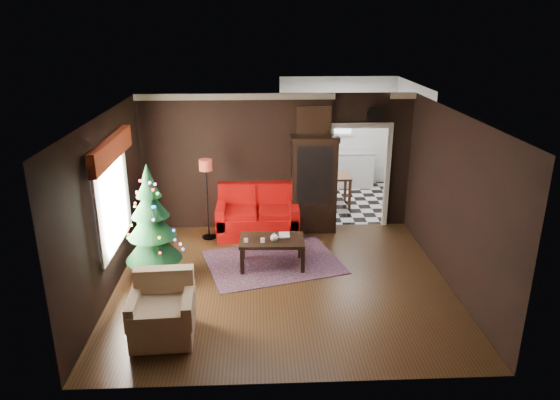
{
  "coord_description": "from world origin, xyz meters",
  "views": [
    {
      "loc": [
        -0.39,
        -7.59,
        4.16
      ],
      "look_at": [
        0.0,
        0.9,
        1.15
      ],
      "focal_mm": 32.86,
      "sensor_mm": 36.0,
      "label": 1
    }
  ],
  "objects_px": {
    "wall_clock": "(375,114)",
    "kitchen_table": "(334,190)",
    "coffee_table": "(272,252)",
    "christmas_tree": "(151,220)",
    "armchair": "(162,308)",
    "loveseat": "(258,212)",
    "teapot": "(274,238)",
    "floor_lamp": "(207,200)",
    "curio_cabinet": "(314,186)"
  },
  "relations": [
    {
      "from": "curio_cabinet",
      "to": "coffee_table",
      "type": "xyz_separation_m",
      "value": [
        -0.9,
        -1.64,
        -0.68
      ]
    },
    {
      "from": "loveseat",
      "to": "coffee_table",
      "type": "bearing_deg",
      "value": -80.16
    },
    {
      "from": "floor_lamp",
      "to": "kitchen_table",
      "type": "relative_size",
      "value": 2.15
    },
    {
      "from": "curio_cabinet",
      "to": "wall_clock",
      "type": "bearing_deg",
      "value": 8.53
    },
    {
      "from": "armchair",
      "to": "coffee_table",
      "type": "bearing_deg",
      "value": 50.61
    },
    {
      "from": "loveseat",
      "to": "christmas_tree",
      "type": "distance_m",
      "value": 2.53
    },
    {
      "from": "armchair",
      "to": "coffee_table",
      "type": "relative_size",
      "value": 0.78
    },
    {
      "from": "christmas_tree",
      "to": "coffee_table",
      "type": "relative_size",
      "value": 1.59
    },
    {
      "from": "coffee_table",
      "to": "kitchen_table",
      "type": "height_order",
      "value": "kitchen_table"
    },
    {
      "from": "floor_lamp",
      "to": "teapot",
      "type": "height_order",
      "value": "floor_lamp"
    },
    {
      "from": "coffee_table",
      "to": "teapot",
      "type": "xyz_separation_m",
      "value": [
        0.03,
        -0.1,
        0.33
      ]
    },
    {
      "from": "floor_lamp",
      "to": "coffee_table",
      "type": "relative_size",
      "value": 1.43
    },
    {
      "from": "coffee_table",
      "to": "wall_clock",
      "type": "relative_size",
      "value": 3.53
    },
    {
      "from": "armchair",
      "to": "kitchen_table",
      "type": "xyz_separation_m",
      "value": [
        3.11,
        5.17,
        -0.09
      ]
    },
    {
      "from": "christmas_tree",
      "to": "kitchen_table",
      "type": "xyz_separation_m",
      "value": [
        3.55,
        3.39,
        -0.68
      ]
    },
    {
      "from": "christmas_tree",
      "to": "teapot",
      "type": "relative_size",
      "value": 11.67
    },
    {
      "from": "loveseat",
      "to": "wall_clock",
      "type": "relative_size",
      "value": 5.31
    },
    {
      "from": "floor_lamp",
      "to": "kitchen_table",
      "type": "bearing_deg",
      "value": 33.03
    },
    {
      "from": "curio_cabinet",
      "to": "kitchen_table",
      "type": "height_order",
      "value": "curio_cabinet"
    },
    {
      "from": "christmas_tree",
      "to": "teapot",
      "type": "distance_m",
      "value": 2.09
    },
    {
      "from": "christmas_tree",
      "to": "coffee_table",
      "type": "height_order",
      "value": "christmas_tree"
    },
    {
      "from": "christmas_tree",
      "to": "wall_clock",
      "type": "xyz_separation_m",
      "value": [
        4.1,
        2.14,
        1.33
      ]
    },
    {
      "from": "wall_clock",
      "to": "coffee_table",
      "type": "bearing_deg",
      "value": -139.18
    },
    {
      "from": "floor_lamp",
      "to": "armchair",
      "type": "xyz_separation_m",
      "value": [
        -0.34,
        -3.37,
        -0.37
      ]
    },
    {
      "from": "christmas_tree",
      "to": "coffee_table",
      "type": "xyz_separation_m",
      "value": [
        1.99,
        0.33,
        -0.78
      ]
    },
    {
      "from": "floor_lamp",
      "to": "coffee_table",
      "type": "xyz_separation_m",
      "value": [
        1.22,
        -1.26,
        -0.56
      ]
    },
    {
      "from": "floor_lamp",
      "to": "christmas_tree",
      "type": "distance_m",
      "value": 1.78
    },
    {
      "from": "armchair",
      "to": "floor_lamp",
      "type": "bearing_deg",
      "value": 81.42
    },
    {
      "from": "floor_lamp",
      "to": "teapot",
      "type": "relative_size",
      "value": 10.49
    },
    {
      "from": "loveseat",
      "to": "christmas_tree",
      "type": "height_order",
      "value": "christmas_tree"
    },
    {
      "from": "floor_lamp",
      "to": "wall_clock",
      "type": "height_order",
      "value": "wall_clock"
    },
    {
      "from": "curio_cabinet",
      "to": "kitchen_table",
      "type": "bearing_deg",
      "value": 65.56
    },
    {
      "from": "loveseat",
      "to": "armchair",
      "type": "bearing_deg",
      "value": -110.45
    },
    {
      "from": "teapot",
      "to": "coffee_table",
      "type": "bearing_deg",
      "value": 108.74
    },
    {
      "from": "coffee_table",
      "to": "kitchen_table",
      "type": "xyz_separation_m",
      "value": [
        1.55,
        3.07,
        0.11
      ]
    },
    {
      "from": "floor_lamp",
      "to": "coffee_table",
      "type": "bearing_deg",
      "value": -45.87
    },
    {
      "from": "wall_clock",
      "to": "kitchen_table",
      "type": "bearing_deg",
      "value": 113.75
    },
    {
      "from": "christmas_tree",
      "to": "armchair",
      "type": "height_order",
      "value": "christmas_tree"
    },
    {
      "from": "christmas_tree",
      "to": "armchair",
      "type": "bearing_deg",
      "value": -76.31
    },
    {
      "from": "loveseat",
      "to": "kitchen_table",
      "type": "bearing_deg",
      "value": 42.51
    },
    {
      "from": "christmas_tree",
      "to": "coffee_table",
      "type": "distance_m",
      "value": 2.17
    },
    {
      "from": "kitchen_table",
      "to": "armchair",
      "type": "bearing_deg",
      "value": -121.04
    },
    {
      "from": "curio_cabinet",
      "to": "floor_lamp",
      "type": "xyz_separation_m",
      "value": [
        -2.13,
        -0.38,
        -0.12
      ]
    },
    {
      "from": "wall_clock",
      "to": "kitchen_table",
      "type": "distance_m",
      "value": 2.43
    },
    {
      "from": "curio_cabinet",
      "to": "coffee_table",
      "type": "relative_size",
      "value": 1.68
    },
    {
      "from": "christmas_tree",
      "to": "armchair",
      "type": "relative_size",
      "value": 2.02
    },
    {
      "from": "floor_lamp",
      "to": "christmas_tree",
      "type": "bearing_deg",
      "value": -115.86
    },
    {
      "from": "armchair",
      "to": "teapot",
      "type": "height_order",
      "value": "armchair"
    },
    {
      "from": "armchair",
      "to": "coffee_table",
      "type": "xyz_separation_m",
      "value": [
        1.56,
        2.11,
        -0.19
      ]
    },
    {
      "from": "christmas_tree",
      "to": "teapot",
      "type": "height_order",
      "value": "christmas_tree"
    }
  ]
}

